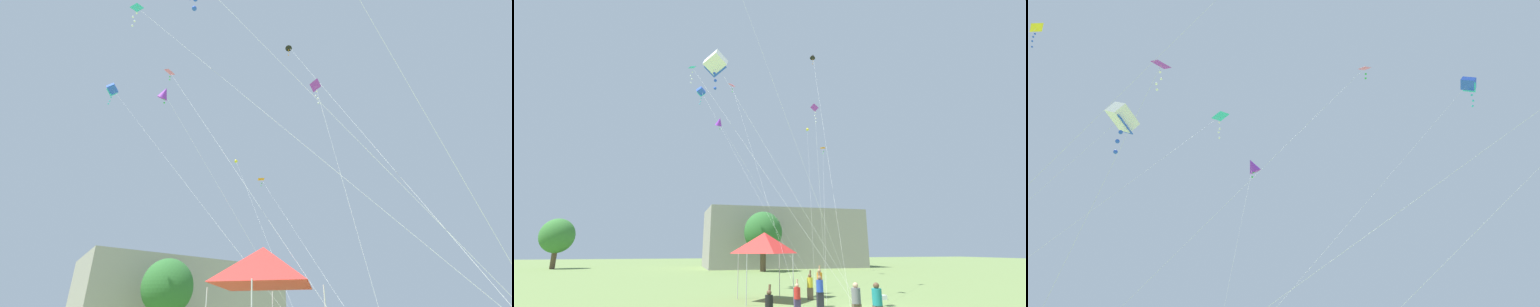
% 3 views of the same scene
% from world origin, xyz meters
% --- Properties ---
extents(distant_building, '(28.40, 13.72, 10.32)m').
position_xyz_m(distant_building, '(9.36, 45.98, 5.16)').
color(distant_building, gray).
rests_on(distant_building, ground).
extents(tree_near_right, '(5.53, 4.98, 8.35)m').
position_xyz_m(tree_near_right, '(-29.79, 50.04, 5.39)').
color(tree_near_right, brown).
rests_on(tree_near_right, ground).
extents(tree_far_left, '(5.86, 5.28, 8.85)m').
position_xyz_m(tree_far_left, '(2.71, 34.26, 5.72)').
color(tree_far_left, brown).
rests_on(tree_far_left, ground).
extents(festival_tent, '(3.31, 3.31, 4.35)m').
position_xyz_m(festival_tent, '(-4.51, 5.25, 3.66)').
color(festival_tent, '#B7B7BC').
rests_on(festival_tent, ground).
extents(cooler_box, '(0.50, 0.34, 0.30)m').
position_xyz_m(cooler_box, '(3.25, 3.86, 0.15)').
color(cooler_box, white).
rests_on(cooler_box, ground).
extents(person_blue_shirt, '(0.41, 0.41, 2.00)m').
position_xyz_m(person_blue_shirt, '(-1.90, 2.27, 0.97)').
color(person_blue_shirt, '#282833').
rests_on(person_blue_shirt, ground).
extents(person_black_shirt, '(0.36, 0.36, 1.74)m').
position_xyz_m(person_black_shirt, '(-6.17, -2.05, 0.84)').
color(person_black_shirt, '#473860').
rests_on(person_black_shirt, ground).
extents(person_grey_shirt, '(0.41, 0.41, 1.75)m').
position_xyz_m(person_grey_shirt, '(-2.04, -2.32, 0.94)').
color(person_grey_shirt, brown).
rests_on(person_grey_shirt, ground).
extents(person_teal_shirt, '(0.43, 0.43, 1.82)m').
position_xyz_m(person_teal_shirt, '(-1.50, -3.22, 0.98)').
color(person_teal_shirt, brown).
rests_on(person_teal_shirt, ground).
extents(person_red_shirt, '(0.35, 0.35, 1.70)m').
position_xyz_m(person_red_shirt, '(-3.86, 0.75, 0.83)').
color(person_red_shirt, '#473860').
rests_on(person_red_shirt, ground).
extents(person_yellow_shirt, '(0.38, 0.38, 1.87)m').
position_xyz_m(person_yellow_shirt, '(-1.34, 5.22, 0.91)').
color(person_yellow_shirt, brown).
rests_on(person_yellow_shirt, ground).
extents(person_orange_shirt, '(0.42, 0.42, 2.03)m').
position_xyz_m(person_orange_shirt, '(0.56, 8.01, 0.98)').
color(person_orange_shirt, '#282833').
rests_on(person_orange_shirt, ground).
extents(kite_cyan_delta_0, '(8.52, 14.17, 19.40)m').
position_xyz_m(kite_cyan_delta_0, '(-9.86, 10.55, 18.79)').
color(kite_cyan_delta_0, silver).
rests_on(kite_cyan_delta_0, ground).
extents(kite_purple_delta_1, '(1.53, 3.84, 14.48)m').
position_xyz_m(kite_purple_delta_1, '(-0.23, 5.86, 13.98)').
color(kite_purple_delta_1, silver).
rests_on(kite_purple_delta_1, ground).
extents(kite_purple_diamond_2, '(8.16, 4.69, 15.09)m').
position_xyz_m(kite_purple_diamond_2, '(-7.13, 11.97, 14.53)').
color(kite_purple_diamond_2, silver).
rests_on(kite_purple_diamond_2, ground).
extents(kite_blue_box_3, '(7.82, 24.68, 26.48)m').
position_xyz_m(kite_blue_box_3, '(-8.05, 29.63, 25.73)').
color(kite_blue_box_3, silver).
rests_on(kite_blue_box_3, ground).
extents(kite_white_box_4, '(7.68, 8.84, 17.46)m').
position_xyz_m(kite_white_box_4, '(-8.36, 5.12, 16.56)').
color(kite_white_box_4, silver).
rests_on(kite_white_box_4, ground).
extents(kite_orange_delta_6, '(10.39, 22.04, 16.95)m').
position_xyz_m(kite_orange_delta_6, '(8.57, 23.97, 16.56)').
color(kite_orange_delta_6, silver).
rests_on(kite_orange_delta_6, ground).
extents(kite_black_diamond_7, '(4.50, 13.27, 22.14)m').
position_xyz_m(kite_black_diamond_7, '(1.60, 10.11, 21.62)').
color(kite_black_diamond_7, silver).
rests_on(kite_black_diamond_7, ground).
extents(kite_yellow_diamond_8, '(9.39, 23.54, 22.34)m').
position_xyz_m(kite_yellow_diamond_8, '(9.03, 30.66, 21.74)').
color(kite_yellow_diamond_8, silver).
rests_on(kite_yellow_diamond_8, ground).
extents(kite_pink_delta_9, '(2.21, 17.39, 21.93)m').
position_xyz_m(kite_pink_delta_9, '(-5.13, 18.03, 21.34)').
color(kite_pink_delta_9, silver).
rests_on(kite_pink_delta_9, ground).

